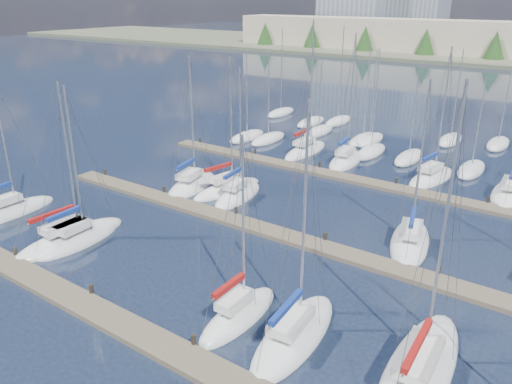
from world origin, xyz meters
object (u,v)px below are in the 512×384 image
Objects in this scene: sailboat_b at (71,239)px; sailboat_h at (192,185)px; sailboat_e at (294,335)px; sailboat_f at (419,370)px; sailboat_a at (9,212)px; sailboat_q at (510,194)px; sailboat_p at (431,178)px; sailboat_j at (238,195)px; sailboat_o at (346,160)px; sailboat_l at (410,242)px; sailboat_d at (239,315)px; sailboat_n at (306,150)px; sailboat_c at (78,239)px; sailboat_i at (227,189)px.

sailboat_b is 0.96× the size of sailboat_h.
sailboat_f reaches higher than sailboat_e.
sailboat_e reaches higher than sailboat_b.
sailboat_a is 0.81× the size of sailboat_f.
sailboat_q is 0.92× the size of sailboat_p.
sailboat_j is 0.86× the size of sailboat_o.
sailboat_l is 1.02× the size of sailboat_b.
sailboat_d is at bearing -2.56° from sailboat_a.
sailboat_o reaches higher than sailboat_l.
sailboat_n is 1.04× the size of sailboat_f.
sailboat_q reaches higher than sailboat_c.
sailboat_n is 1.24× the size of sailboat_b.
sailboat_a is at bearing 178.75° from sailboat_c.
sailboat_h is at bearing -151.63° from sailboat_i.
sailboat_i is at bearing 4.74° from sailboat_h.
sailboat_i is (0.21, -14.63, 0.00)m from sailboat_n.
sailboat_e is at bearing -172.17° from sailboat_f.
sailboat_d is 0.80× the size of sailboat_o.
sailboat_a is at bearing -142.31° from sailboat_q.
sailboat_o is 1.06× the size of sailboat_p.
sailboat_b is at bearing -1.60° from sailboat_a.
sailboat_f is at bearing 5.20° from sailboat_b.
sailboat_d is (12.38, -14.71, -0.00)m from sailboat_i.
sailboat_f is 28.05m from sailboat_h.
sailboat_e is 0.91× the size of sailboat_f.
sailboat_c is 32.51m from sailboat_p.
sailboat_e is 0.87× the size of sailboat_n.
sailboat_e is at bearing 4.15° from sailboat_d.
sailboat_b is 14.62m from sailboat_i.
sailboat_o is (5.11, 13.89, -0.00)m from sailboat_i.
sailboat_a is 18.81m from sailboat_j.
sailboat_j is 0.91× the size of sailboat_p.
sailboat_i is at bearing 80.35° from sailboat_b.
sailboat_e is 1.00× the size of sailboat_p.
sailboat_q is at bearing 43.40° from sailboat_i.
sailboat_a is at bearing -117.24° from sailboat_i.
sailboat_c is (8.65, 0.21, 0.00)m from sailboat_a.
sailboat_n is at bearing 124.27° from sailboat_l.
sailboat_l is (1.34, 13.79, -0.01)m from sailboat_e.
sailboat_l is 0.82× the size of sailboat_n.
sailboat_d is at bearing -38.85° from sailboat_i.
sailboat_e is 27.02m from sailboat_a.
sailboat_b is (-20.27, -13.67, -0.01)m from sailboat_l.
sailboat_e is 1.04× the size of sailboat_i.
sailboat_n is at bearing 101.88° from sailboat_i.
sailboat_a is at bearing -168.67° from sailboat_l.
sailboat_p is (14.22, 13.77, -0.01)m from sailboat_i.
sailboat_o reaches higher than sailboat_j.
sailboat_h is at bearing 151.48° from sailboat_f.
sailboat_d is at bearing -61.19° from sailboat_j.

